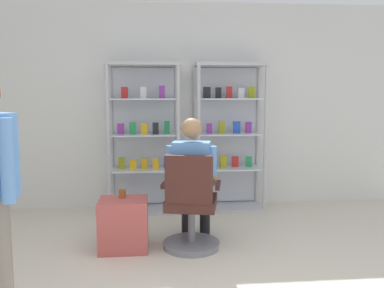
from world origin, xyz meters
The scene contains 7 objects.
back_wall centered at (0.00, 3.00, 1.35)m, with size 6.00×0.10×2.70m, color silver.
display_cabinet_left centered at (-0.55, 2.76, 0.96)m, with size 0.90×0.45×1.90m.
display_cabinet_right centered at (0.55, 2.76, 0.97)m, with size 0.90×0.45×1.90m.
office_chair centered at (-0.08, 1.34, 0.39)m, with size 0.61×0.58×0.96m.
seated_shopkeeper centered at (-0.05, 1.50, 0.71)m, with size 0.54×0.61×1.29m.
storage_crate centered at (-0.73, 1.41, 0.25)m, with size 0.47×0.39×0.50m, color #B24C47.
tea_glass centered at (-0.74, 1.48, 0.55)m, with size 0.07×0.07×0.09m, color brown.
Camera 1 is at (-0.44, -2.53, 1.53)m, focal length 38.49 mm.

